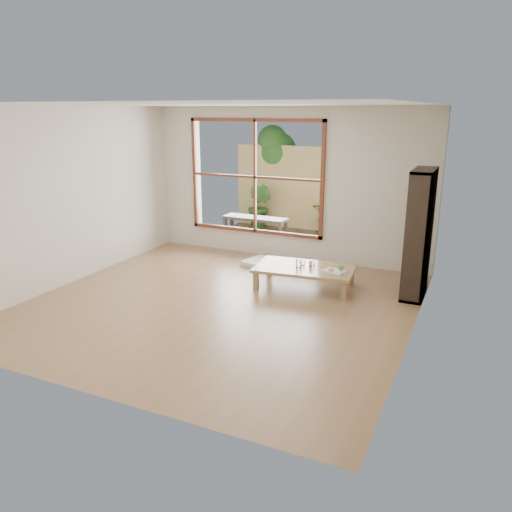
{
  "coord_description": "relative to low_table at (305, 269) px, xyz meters",
  "views": [
    {
      "loc": [
        3.09,
        -5.56,
        2.54
      ],
      "look_at": [
        0.26,
        0.58,
        0.55
      ],
      "focal_mm": 35.0,
      "sensor_mm": 36.0,
      "label": 1
    }
  ],
  "objects": [
    {
      "name": "food_tray",
      "position": [
        0.47,
        -0.03,
        0.06
      ],
      "size": [
        0.35,
        0.29,
        0.1
      ],
      "rotation": [
        0.0,
        0.0,
        -0.26
      ],
      "color": "white",
      "rests_on": "low_table"
    },
    {
      "name": "bookshelf",
      "position": [
        1.52,
        0.36,
        0.62
      ],
      "size": [
        0.29,
        0.8,
        1.78
      ],
      "primitive_type": "cube",
      "color": "black",
      "rests_on": "ground"
    },
    {
      "name": "garden_tree",
      "position": [
        -2.09,
        3.77,
        1.35
      ],
      "size": [
        1.04,
        0.85,
        2.22
      ],
      "color": "#4C3D2D",
      "rests_on": "ground"
    },
    {
      "name": "garden_bench",
      "position": [
        -1.9,
        2.37,
        0.1
      ],
      "size": [
        1.32,
        0.41,
        0.42
      ],
      "rotation": [
        0.0,
        0.0,
        -0.02
      ],
      "color": "black",
      "rests_on": "deck"
    },
    {
      "name": "glass_small",
      "position": [
        -0.06,
        0.07,
        0.08
      ],
      "size": [
        0.07,
        0.07,
        0.09
      ],
      "primitive_type": "cylinder",
      "color": "silver",
      "rests_on": "low_table"
    },
    {
      "name": "glass_short",
      "position": [
        0.09,
        0.11,
        0.08
      ],
      "size": [
        0.07,
        0.07,
        0.09
      ],
      "primitive_type": "cylinder",
      "color": "silver",
      "rests_on": "low_table"
    },
    {
      "name": "shrub_left",
      "position": [
        -2.16,
        3.15,
        0.24
      ],
      "size": [
        0.65,
        0.58,
        0.99
      ],
      "primitive_type": "imported",
      "rotation": [
        0.0,
        0.0,
        -0.29
      ],
      "color": "#346A27",
      "rests_on": "deck"
    },
    {
      "name": "low_table",
      "position": [
        0.0,
        0.0,
        0.0
      ],
      "size": [
        1.51,
        0.95,
        0.31
      ],
      "rotation": [
        0.0,
        0.0,
        0.1
      ],
      "color": "olive",
      "rests_on": "ground"
    },
    {
      "name": "ground",
      "position": [
        -0.82,
        -1.09,
        -0.28
      ],
      "size": [
        5.0,
        5.0,
        0.0
      ],
      "primitive_type": "plane",
      "color": "#956A4A",
      "rests_on": "ground"
    },
    {
      "name": "glass_mid",
      "position": [
        0.08,
        0.06,
        0.09
      ],
      "size": [
        0.07,
        0.07,
        0.1
      ],
      "primitive_type": "cylinder",
      "color": "silver",
      "rests_on": "low_table"
    },
    {
      "name": "bamboo_fence",
      "position": [
        -1.42,
        3.47,
        0.62
      ],
      "size": [
        2.8,
        0.06,
        1.8
      ],
      "primitive_type": "cube",
      "color": "#D6B96E",
      "rests_on": "ground"
    },
    {
      "name": "deck",
      "position": [
        -1.42,
        2.47,
        -0.28
      ],
      "size": [
        2.8,
        2.0,
        0.05
      ],
      "primitive_type": "cube",
      "color": "#393029",
      "rests_on": "ground"
    },
    {
      "name": "floor_cushion",
      "position": [
        -1.01,
        0.75,
        -0.24
      ],
      "size": [
        0.66,
        0.66,
        0.08
      ],
      "primitive_type": "cube",
      "rotation": [
        0.0,
        0.0,
        -0.25
      ],
      "color": "beige",
      "rests_on": "ground"
    },
    {
      "name": "shrub_right",
      "position": [
        -0.5,
        3.06,
        0.17
      ],
      "size": [
        0.87,
        0.79,
        0.84
      ],
      "primitive_type": "imported",
      "rotation": [
        0.0,
        0.0,
        -0.2
      ],
      "color": "#346A27",
      "rests_on": "deck"
    },
    {
      "name": "glass_tall",
      "position": [
        -0.08,
        -0.06,
        0.1
      ],
      "size": [
        0.07,
        0.07,
        0.13
      ],
      "primitive_type": "cylinder",
      "color": "silver",
      "rests_on": "low_table"
    }
  ]
}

